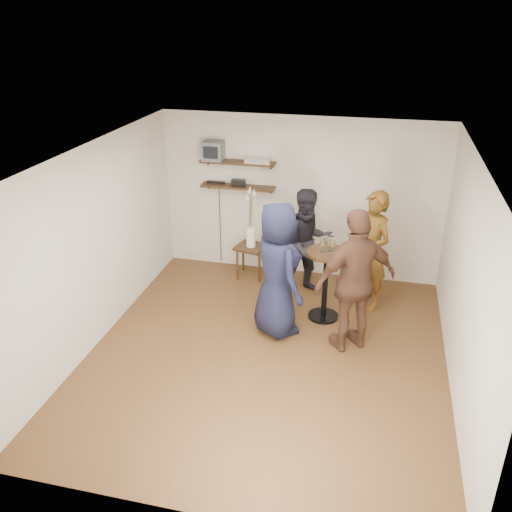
{
  "coord_description": "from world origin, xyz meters",
  "views": [
    {
      "loc": [
        1.21,
        -5.67,
        4.1
      ],
      "look_at": [
        -0.23,
        0.4,
        1.2
      ],
      "focal_mm": 38.0,
      "sensor_mm": 36.0,
      "label": 1
    }
  ],
  "objects": [
    {
      "name": "room",
      "position": [
        0.0,
        0.0,
        1.3
      ],
      "size": [
        4.58,
        5.08,
        2.68
      ],
      "color": "#432B15",
      "rests_on": "ground"
    },
    {
      "name": "shelf_upper",
      "position": [
        -1.0,
        2.38,
        1.85
      ],
      "size": [
        1.2,
        0.25,
        0.04
      ],
      "primitive_type": "cube",
      "color": "black",
      "rests_on": "room"
    },
    {
      "name": "shelf_lower",
      "position": [
        -1.0,
        2.38,
        1.45
      ],
      "size": [
        1.2,
        0.25,
        0.04
      ],
      "primitive_type": "cube",
      "color": "black",
      "rests_on": "room"
    },
    {
      "name": "crt_monitor",
      "position": [
        -1.39,
        2.38,
        2.02
      ],
      "size": [
        0.32,
        0.3,
        0.3
      ],
      "primitive_type": "cube",
      "color": "#59595B",
      "rests_on": "shelf_upper"
    },
    {
      "name": "dvd_deck",
      "position": [
        -0.66,
        2.38,
        1.9
      ],
      "size": [
        0.4,
        0.24,
        0.06
      ],
      "primitive_type": "cube",
      "color": "silver",
      "rests_on": "shelf_upper"
    },
    {
      "name": "radio",
      "position": [
        -0.99,
        2.38,
        1.52
      ],
      "size": [
        0.22,
        0.1,
        0.1
      ],
      "primitive_type": "cube",
      "color": "black",
      "rests_on": "shelf_lower"
    },
    {
      "name": "power_strip",
      "position": [
        -1.38,
        2.42,
        1.48
      ],
      "size": [
        0.3,
        0.05,
        0.03
      ],
      "primitive_type": "cube",
      "color": "black",
      "rests_on": "shelf_lower"
    },
    {
      "name": "side_table",
      "position": [
        -0.73,
        2.12,
        0.45
      ],
      "size": [
        0.55,
        0.55,
        0.54
      ],
      "rotation": [
        0.0,
        0.0,
        -0.24
      ],
      "color": "black",
      "rests_on": "room"
    },
    {
      "name": "vase_lilies",
      "position": [
        -0.73,
        2.12,
        0.87
      ],
      "size": [
        0.2,
        0.21,
        1.05
      ],
      "rotation": [
        0.0,
        0.0,
        -0.24
      ],
      "color": "white",
      "rests_on": "side_table"
    },
    {
      "name": "drinks_table",
      "position": [
        0.6,
        1.1,
        0.67
      ],
      "size": [
        0.57,
        0.57,
        1.04
      ],
      "color": "black",
      "rests_on": "room"
    },
    {
      "name": "wine_glass_fl",
      "position": [
        0.53,
        1.07,
        1.19
      ],
      "size": [
        0.07,
        0.07,
        0.22
      ],
      "color": "silver",
      "rests_on": "drinks_table"
    },
    {
      "name": "wine_glass_fr",
      "position": [
        0.67,
        1.06,
        1.19
      ],
      "size": [
        0.07,
        0.07,
        0.22
      ],
      "color": "silver",
      "rests_on": "drinks_table"
    },
    {
      "name": "wine_glass_bl",
      "position": [
        0.57,
        1.16,
        1.17
      ],
      "size": [
        0.07,
        0.07,
        0.2
      ],
      "color": "silver",
      "rests_on": "drinks_table"
    },
    {
      "name": "wine_glass_br",
      "position": [
        0.63,
        1.12,
        1.17
      ],
      "size": [
        0.06,
        0.06,
        0.19
      ],
      "color": "silver",
      "rests_on": "drinks_table"
    },
    {
      "name": "person_plaid",
      "position": [
        1.19,
        1.6,
        0.89
      ],
      "size": [
        0.74,
        0.77,
        1.78
      ],
      "primitive_type": "imported",
      "rotation": [
        0.0,
        0.0,
        -0.87
      ],
      "color": "#A02712",
      "rests_on": "room"
    },
    {
      "name": "person_dark",
      "position": [
        0.24,
        1.79,
        0.84
      ],
      "size": [
        1.02,
        0.94,
        1.68
      ],
      "primitive_type": "imported",
      "rotation": [
        0.0,
        0.0,
        0.48
      ],
      "color": "black",
      "rests_on": "room"
    },
    {
      "name": "person_navy",
      "position": [
        0.01,
        0.61,
        0.93
      ],
      "size": [
        1.03,
        1.08,
        1.86
      ],
      "primitive_type": "imported",
      "rotation": [
        0.0,
        0.0,
        2.26
      ],
      "color": "black",
      "rests_on": "room"
    },
    {
      "name": "person_brown",
      "position": [
        1.03,
        0.46,
        0.96
      ],
      "size": [
        1.19,
        1.01,
        1.91
      ],
      "primitive_type": "imported",
      "rotation": [
        0.0,
        0.0,
        3.73
      ],
      "color": "#4E2F21",
      "rests_on": "room"
    }
  ]
}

